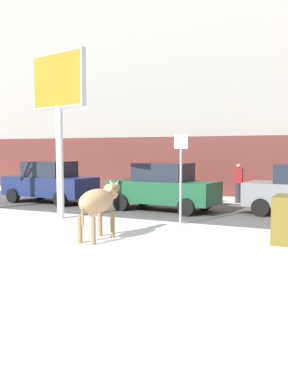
{
  "coord_description": "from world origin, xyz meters",
  "views": [
    {
      "loc": [
        5.04,
        -7.56,
        2.34
      ],
      "look_at": [
        -0.4,
        3.8,
        1.1
      ],
      "focal_mm": 40.0,
      "sensor_mm": 36.0,
      "label": 1
    }
  ],
  "objects_px": {
    "street_sign": "(181,172)",
    "pedestrian_by_cars": "(238,183)",
    "billboard": "(58,91)",
    "car_darkgreen_sedan": "(163,187)",
    "pedestrian_near_billboard": "(51,177)",
    "cow_tan": "(98,202)",
    "car_navy_sedan": "(50,182)"
  },
  "relations": [
    {
      "from": "cow_tan",
      "to": "car_navy_sedan",
      "type": "height_order",
      "value": "car_navy_sedan"
    },
    {
      "from": "pedestrian_by_cars",
      "to": "car_navy_sedan",
      "type": "bearing_deg",
      "value": -154.74
    },
    {
      "from": "cow_tan",
      "to": "pedestrian_near_billboard",
      "type": "relative_size",
      "value": 1.09
    },
    {
      "from": "cow_tan",
      "to": "street_sign",
      "type": "distance_m",
      "value": 3.34
    },
    {
      "from": "car_darkgreen_sedan",
      "to": "pedestrian_by_cars",
      "type": "bearing_deg",
      "value": 60.95
    },
    {
      "from": "street_sign",
      "to": "pedestrian_near_billboard",
      "type": "bearing_deg",
      "value": 147.41
    },
    {
      "from": "car_darkgreen_sedan",
      "to": "pedestrian_near_billboard",
      "type": "height_order",
      "value": "car_darkgreen_sedan"
    },
    {
      "from": "street_sign",
      "to": "car_darkgreen_sedan",
      "type": "bearing_deg",
      "value": 122.99
    },
    {
      "from": "pedestrian_near_billboard",
      "to": "pedestrian_by_cars",
      "type": "relative_size",
      "value": 1.0
    },
    {
      "from": "billboard",
      "to": "car_darkgreen_sedan",
      "type": "height_order",
      "value": "billboard"
    },
    {
      "from": "pedestrian_by_cars",
      "to": "street_sign",
      "type": "height_order",
      "value": "street_sign"
    },
    {
      "from": "billboard",
      "to": "car_darkgreen_sedan",
      "type": "relative_size",
      "value": 1.29
    },
    {
      "from": "cow_tan",
      "to": "street_sign",
      "type": "relative_size",
      "value": 0.67
    },
    {
      "from": "pedestrian_near_billboard",
      "to": "car_darkgreen_sedan",
      "type": "bearing_deg",
      "value": -24.21
    },
    {
      "from": "car_navy_sedan",
      "to": "car_darkgreen_sedan",
      "type": "relative_size",
      "value": 1.0
    },
    {
      "from": "cow_tan",
      "to": "car_darkgreen_sedan",
      "type": "bearing_deg",
      "value": 95.92
    },
    {
      "from": "billboard",
      "to": "car_darkgreen_sedan",
      "type": "bearing_deg",
      "value": 53.73
    },
    {
      "from": "car_darkgreen_sedan",
      "to": "car_navy_sedan",
      "type": "bearing_deg",
      "value": 178.81
    },
    {
      "from": "car_navy_sedan",
      "to": "car_darkgreen_sedan",
      "type": "bearing_deg",
      "value": -1.19
    },
    {
      "from": "pedestrian_near_billboard",
      "to": "pedestrian_by_cars",
      "type": "distance_m",
      "value": 10.25
    },
    {
      "from": "cow_tan",
      "to": "pedestrian_near_billboard",
      "type": "distance_m",
      "value": 12.88
    },
    {
      "from": "billboard",
      "to": "car_darkgreen_sedan",
      "type": "distance_m",
      "value": 5.32
    },
    {
      "from": "car_navy_sedan",
      "to": "pedestrian_by_cars",
      "type": "height_order",
      "value": "car_navy_sedan"
    },
    {
      "from": "cow_tan",
      "to": "pedestrian_by_cars",
      "type": "relative_size",
      "value": 1.09
    },
    {
      "from": "pedestrian_by_cars",
      "to": "street_sign",
      "type": "bearing_deg",
      "value": -92.9
    },
    {
      "from": "pedestrian_near_billboard",
      "to": "street_sign",
      "type": "xyz_separation_m",
      "value": [
        9.93,
        -6.35,
        0.79
      ]
    },
    {
      "from": "billboard",
      "to": "car_navy_sedan",
      "type": "xyz_separation_m",
      "value": [
        -3.11,
        3.41,
        -3.41
      ]
    },
    {
      "from": "car_navy_sedan",
      "to": "street_sign",
      "type": "height_order",
      "value": "street_sign"
    },
    {
      "from": "street_sign",
      "to": "pedestrian_by_cars",
      "type": "bearing_deg",
      "value": 87.1
    },
    {
      "from": "billboard",
      "to": "pedestrian_near_billboard",
      "type": "height_order",
      "value": "billboard"
    },
    {
      "from": "cow_tan",
      "to": "pedestrian_by_cars",
      "type": "bearing_deg",
      "value": 81.21
    },
    {
      "from": "billboard",
      "to": "cow_tan",
      "type": "bearing_deg",
      "value": -38.85
    }
  ]
}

